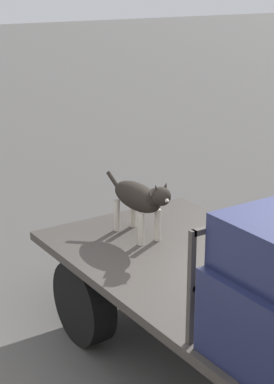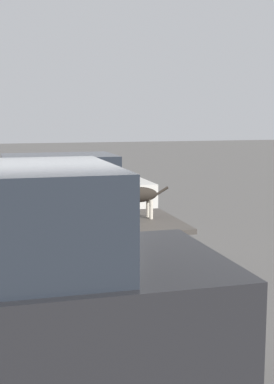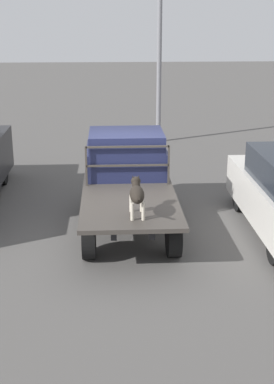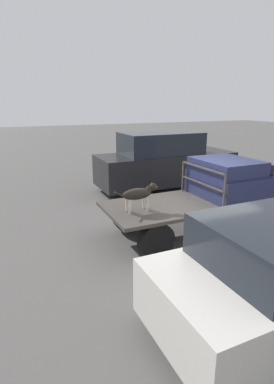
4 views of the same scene
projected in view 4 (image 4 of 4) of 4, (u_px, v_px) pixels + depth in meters
ground_plane at (186, 233)px, 7.63m from camera, size 80.00×80.00×0.00m
flatbed_truck at (187, 211)px, 7.46m from camera, size 4.13×1.86×0.86m
truck_cab at (228, 179)px, 7.73m from camera, size 1.56×1.74×0.97m
truck_headboard at (202, 178)px, 7.38m from camera, size 0.04×1.74×0.83m
dog at (139, 194)px, 6.66m from camera, size 1.06×0.26×0.64m
parked_pickup_far at (165, 162)px, 11.41m from camera, size 5.31×1.86×2.15m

